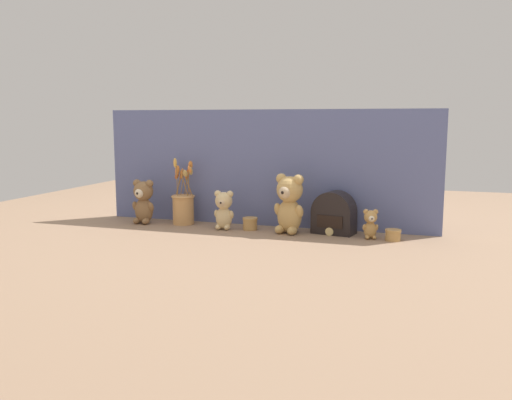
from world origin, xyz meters
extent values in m
plane|color=#8E7056|center=(0.00, 0.00, 0.00)|extent=(4.00, 4.00, 0.00)
cube|color=slate|center=(0.00, 0.17, 0.31)|extent=(1.83, 0.02, 0.62)
ellipsoid|color=tan|center=(0.18, 0.01, 0.09)|extent=(0.15, 0.13, 0.17)
sphere|color=tan|center=(0.18, 0.01, 0.22)|extent=(0.13, 0.13, 0.13)
sphere|color=#D1B289|center=(0.17, -0.04, 0.21)|extent=(0.06, 0.06, 0.06)
sphere|color=black|center=(0.16, -0.06, 0.22)|extent=(0.02, 0.02, 0.02)
sphere|color=tan|center=(0.23, 0.00, 0.27)|extent=(0.05, 0.05, 0.05)
sphere|color=tan|center=(0.13, 0.02, 0.27)|extent=(0.05, 0.05, 0.05)
ellipsoid|color=tan|center=(0.24, -0.01, 0.12)|extent=(0.05, 0.07, 0.08)
ellipsoid|color=tan|center=(0.12, 0.02, 0.12)|extent=(0.05, 0.07, 0.08)
ellipsoid|color=tan|center=(0.21, -0.03, 0.02)|extent=(0.06, 0.08, 0.04)
ellipsoid|color=tan|center=(0.14, -0.02, 0.02)|extent=(0.06, 0.08, 0.04)
ellipsoid|color=olive|center=(-0.65, 0.02, 0.07)|extent=(0.10, 0.09, 0.14)
sphere|color=olive|center=(-0.65, 0.02, 0.18)|extent=(0.11, 0.11, 0.11)
sphere|color=beige|center=(-0.65, -0.02, 0.17)|extent=(0.05, 0.05, 0.05)
sphere|color=black|center=(-0.65, -0.05, 0.17)|extent=(0.01, 0.01, 0.01)
sphere|color=olive|center=(-0.61, 0.02, 0.22)|extent=(0.04, 0.04, 0.04)
sphere|color=olive|center=(-0.69, 0.02, 0.22)|extent=(0.04, 0.04, 0.04)
ellipsoid|color=olive|center=(-0.60, 0.01, 0.10)|extent=(0.03, 0.05, 0.06)
ellipsoid|color=olive|center=(-0.70, 0.01, 0.10)|extent=(0.03, 0.05, 0.06)
ellipsoid|color=olive|center=(-0.62, -0.01, 0.02)|extent=(0.04, 0.06, 0.04)
ellipsoid|color=olive|center=(-0.68, -0.01, 0.02)|extent=(0.04, 0.06, 0.04)
ellipsoid|color=#DBBC84|center=(-0.17, 0.00, 0.06)|extent=(0.09, 0.07, 0.12)
sphere|color=#DBBC84|center=(-0.17, 0.00, 0.15)|extent=(0.09, 0.09, 0.09)
sphere|color=#D1B289|center=(-0.17, -0.03, 0.15)|extent=(0.04, 0.04, 0.04)
sphere|color=black|center=(-0.17, -0.05, 0.15)|extent=(0.01, 0.01, 0.01)
sphere|color=#DBBC84|center=(-0.14, 0.01, 0.19)|extent=(0.04, 0.04, 0.04)
sphere|color=#DBBC84|center=(-0.20, 0.00, 0.19)|extent=(0.04, 0.04, 0.04)
ellipsoid|color=#DBBC84|center=(-0.13, 0.00, 0.08)|extent=(0.03, 0.04, 0.05)
ellipsoid|color=#DBBC84|center=(-0.21, 0.00, 0.08)|extent=(0.03, 0.04, 0.05)
ellipsoid|color=#DBBC84|center=(-0.15, -0.02, 0.01)|extent=(0.03, 0.05, 0.03)
ellipsoid|color=#DBBC84|center=(-0.19, -0.02, 0.01)|extent=(0.03, 0.05, 0.03)
ellipsoid|color=tan|center=(0.58, 0.01, 0.04)|extent=(0.07, 0.06, 0.08)
sphere|color=tan|center=(0.58, 0.01, 0.11)|extent=(0.06, 0.06, 0.06)
sphere|color=beige|center=(0.59, -0.02, 0.10)|extent=(0.03, 0.03, 0.03)
sphere|color=black|center=(0.59, -0.03, 0.10)|extent=(0.01, 0.01, 0.01)
sphere|color=tan|center=(0.61, 0.01, 0.13)|extent=(0.03, 0.03, 0.03)
sphere|color=tan|center=(0.56, 0.00, 0.13)|extent=(0.03, 0.03, 0.03)
ellipsoid|color=tan|center=(0.61, 0.01, 0.06)|extent=(0.03, 0.03, 0.04)
ellipsoid|color=tan|center=(0.56, -0.01, 0.06)|extent=(0.03, 0.03, 0.04)
ellipsoid|color=tan|center=(0.60, -0.01, 0.01)|extent=(0.03, 0.04, 0.02)
ellipsoid|color=tan|center=(0.57, -0.02, 0.01)|extent=(0.03, 0.04, 0.02)
cylinder|color=tan|center=(-0.43, 0.06, 0.08)|extent=(0.12, 0.12, 0.16)
torus|color=tan|center=(-0.43, 0.06, 0.15)|extent=(0.13, 0.13, 0.01)
cylinder|color=olive|center=(-0.43, 0.10, 0.21)|extent=(0.03, 0.01, 0.11)
ellipsoid|color=#C65B28|center=(-0.43, 0.11, 0.27)|extent=(0.03, 0.02, 0.07)
cylinder|color=olive|center=(-0.39, 0.03, 0.23)|extent=(0.04, 0.05, 0.15)
ellipsoid|color=orange|center=(-0.37, 0.01, 0.31)|extent=(0.03, 0.03, 0.04)
cylinder|color=olive|center=(-0.46, 0.08, 0.23)|extent=(0.02, 0.03, 0.13)
ellipsoid|color=orange|center=(-0.48, 0.09, 0.29)|extent=(0.04, 0.04, 0.06)
cylinder|color=olive|center=(-0.41, 0.03, 0.22)|extent=(0.03, 0.03, 0.13)
ellipsoid|color=tan|center=(-0.40, 0.02, 0.28)|extent=(0.04, 0.04, 0.04)
cylinder|color=olive|center=(-0.40, 0.06, 0.23)|extent=(0.01, 0.03, 0.14)
ellipsoid|color=tan|center=(-0.38, 0.05, 0.30)|extent=(0.03, 0.04, 0.05)
cylinder|color=olive|center=(-0.41, 0.09, 0.24)|extent=(0.02, 0.02, 0.16)
ellipsoid|color=orange|center=(-0.40, 0.10, 0.32)|extent=(0.04, 0.04, 0.05)
cylinder|color=olive|center=(-0.46, 0.05, 0.25)|extent=(0.01, 0.02, 0.18)
ellipsoid|color=gold|center=(-0.47, 0.04, 0.34)|extent=(0.03, 0.03, 0.05)
cylinder|color=olive|center=(-0.47, 0.09, 0.21)|extent=(0.03, 0.04, 0.10)
ellipsoid|color=#C65B28|center=(-0.48, 0.10, 0.26)|extent=(0.03, 0.04, 0.04)
cylinder|color=olive|center=(-0.45, 0.09, 0.22)|extent=(0.02, 0.02, 0.11)
ellipsoid|color=orange|center=(-0.46, 0.10, 0.27)|extent=(0.03, 0.03, 0.06)
cube|color=black|center=(0.40, 0.07, 0.06)|extent=(0.22, 0.15, 0.11)
cylinder|color=black|center=(0.40, 0.07, 0.11)|extent=(0.22, 0.15, 0.21)
cube|color=black|center=(0.38, 0.01, 0.07)|extent=(0.13, 0.03, 0.06)
cylinder|color=#D6BC7A|center=(0.38, 0.01, 0.02)|extent=(0.04, 0.01, 0.04)
cylinder|color=tan|center=(-0.04, 0.03, 0.03)|extent=(0.07, 0.07, 0.05)
cylinder|color=tan|center=(-0.04, 0.03, 0.06)|extent=(0.08, 0.08, 0.01)
cylinder|color=tan|center=(0.69, -0.01, 0.02)|extent=(0.07, 0.07, 0.04)
cylinder|color=tan|center=(0.69, -0.01, 0.05)|extent=(0.08, 0.08, 0.01)
camera|label=1|loc=(0.85, -2.60, 0.57)|focal=38.00mm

